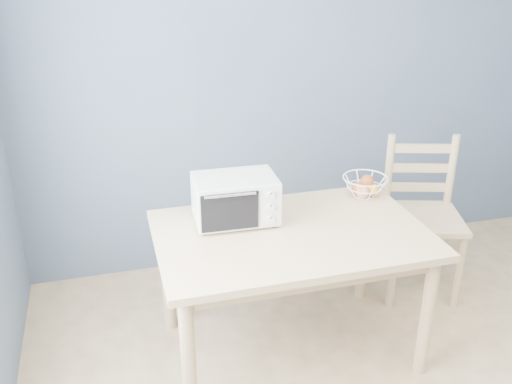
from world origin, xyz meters
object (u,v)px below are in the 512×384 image
object	(u,v)px
toaster_oven	(232,199)
fruit_basket	(364,186)
dining_chair	(421,218)
dining_table	(291,248)

from	to	relation	value
toaster_oven	fruit_basket	xyz separation A→B (m)	(0.82, 0.11, -0.07)
dining_chair	toaster_oven	bearing A→B (deg)	-154.01
fruit_basket	dining_chair	distance (m)	0.57
toaster_oven	fruit_basket	world-z (taller)	toaster_oven
toaster_oven	dining_chair	world-z (taller)	dining_chair
fruit_basket	dining_chair	world-z (taller)	dining_chair
dining_table	dining_chair	bearing A→B (deg)	21.16
dining_table	fruit_basket	size ratio (longest dim) A/B	5.17
toaster_oven	fruit_basket	bearing A→B (deg)	9.80
fruit_basket	dining_chair	bearing A→B (deg)	11.22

